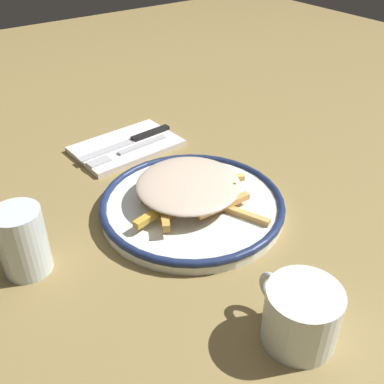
{
  "coord_description": "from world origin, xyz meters",
  "views": [
    {
      "loc": [
        -0.48,
        0.34,
        0.44
      ],
      "look_at": [
        0.0,
        0.0,
        0.04
      ],
      "focal_mm": 42.39,
      "sensor_mm": 36.0,
      "label": 1
    }
  ],
  "objects": [
    {
      "name": "knife",
      "position": [
        0.25,
        -0.03,
        0.01
      ],
      "size": [
        0.03,
        0.21,
        0.01
      ],
      "color": "black",
      "rests_on": "napkin"
    },
    {
      "name": "water_glass",
      "position": [
        0.02,
        0.26,
        0.05
      ],
      "size": [
        0.06,
        0.06,
        0.1
      ],
      "primitive_type": "cylinder",
      "color": "silver",
      "rests_on": "ground_plane"
    },
    {
      "name": "coffee_mug",
      "position": [
        -0.27,
        0.04,
        0.04
      ],
      "size": [
        0.11,
        0.09,
        0.08
      ],
      "color": "white",
      "rests_on": "ground_plane"
    },
    {
      "name": "ground_plane",
      "position": [
        0.0,
        0.0,
        0.0
      ],
      "size": [
        2.6,
        2.6,
        0.0
      ],
      "primitive_type": "plane",
      "color": "olive"
    },
    {
      "name": "fork",
      "position": [
        0.22,
        -0.0,
        0.01
      ],
      "size": [
        0.03,
        0.18,
        0.01
      ],
      "color": "silver",
      "rests_on": "napkin"
    },
    {
      "name": "napkin",
      "position": [
        0.25,
        -0.02,
        0.01
      ],
      "size": [
        0.14,
        0.21,
        0.01
      ],
      "primitive_type": "cube",
      "rotation": [
        0.0,
        0.0,
        0.06
      ],
      "color": "silver",
      "rests_on": "ground_plane"
    },
    {
      "name": "plate",
      "position": [
        0.0,
        0.0,
        0.01
      ],
      "size": [
        0.3,
        0.3,
        0.02
      ],
      "color": "white",
      "rests_on": "ground_plane"
    },
    {
      "name": "fries_heap",
      "position": [
        0.01,
        -0.0,
        0.04
      ],
      "size": [
        0.25,
        0.24,
        0.04
      ],
      "color": "#DF8E42",
      "rests_on": "plate"
    }
  ]
}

